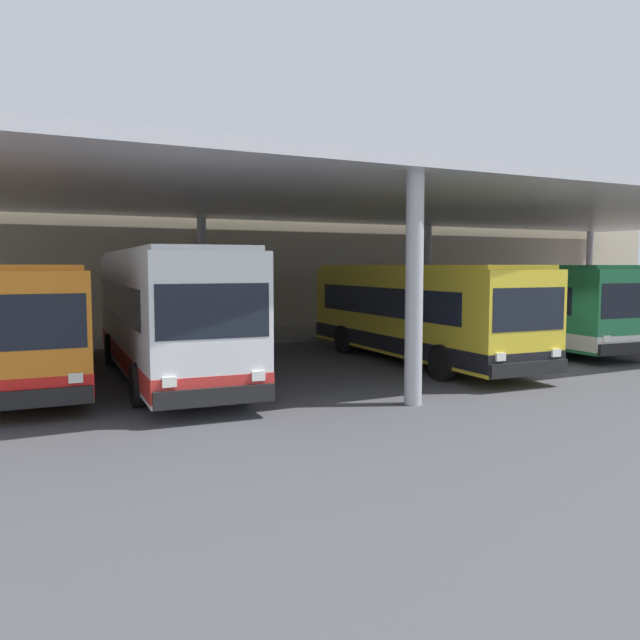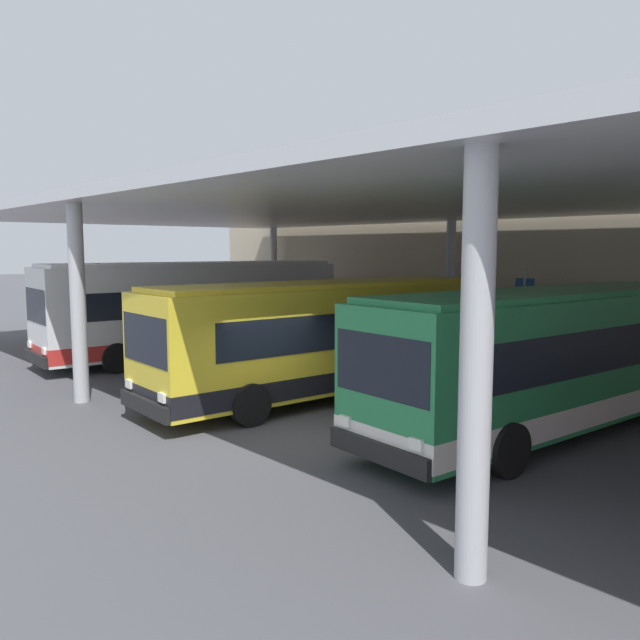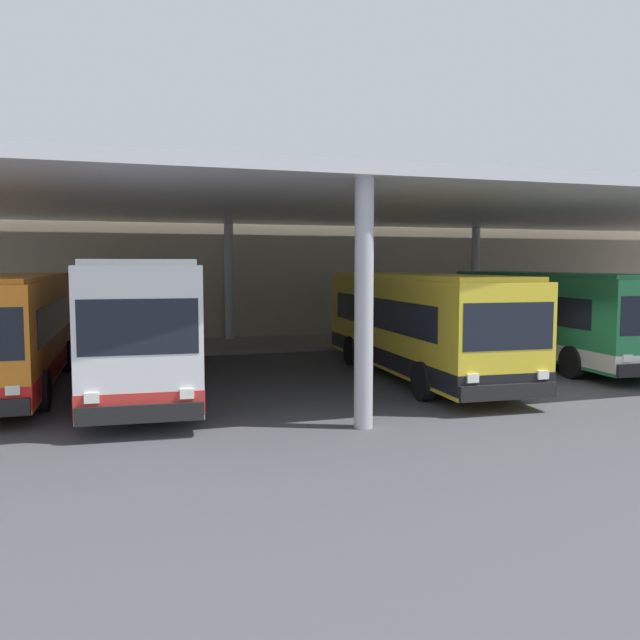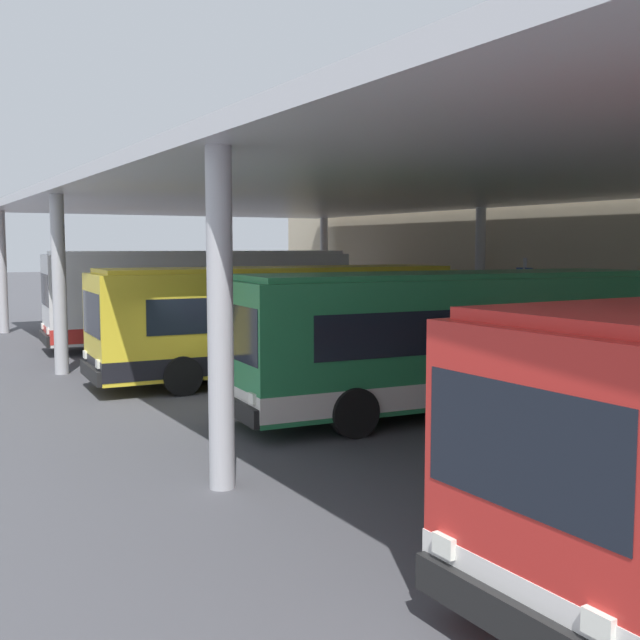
% 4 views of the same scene
% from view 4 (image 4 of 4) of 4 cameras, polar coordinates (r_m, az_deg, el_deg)
% --- Properties ---
extents(ground_plane, '(200.00, 200.00, 0.00)m').
position_cam_4_polar(ground_plane, '(18.82, -7.35, -6.05)').
color(ground_plane, '#47474C').
extents(platform_kerb, '(42.00, 4.50, 0.18)m').
position_cam_4_polar(platform_kerb, '(25.59, 17.83, -3.00)').
color(platform_kerb, gray).
rests_on(platform_kerb, ground).
extents(station_building_facade, '(48.00, 1.60, 8.31)m').
position_cam_4_polar(station_building_facade, '(27.81, 22.64, 5.91)').
color(station_building_facade, '#C1B293').
rests_on(station_building_facade, ground).
extents(canopy_shelter, '(40.00, 17.00, 5.55)m').
position_cam_4_polar(canopy_shelter, '(21.19, 6.57, 9.68)').
color(canopy_shelter, silver).
rests_on(canopy_shelter, ground).
extents(bus_nearest_bay, '(2.98, 10.61, 3.17)m').
position_cam_4_polar(bus_nearest_bay, '(33.09, -9.26, 1.80)').
color(bus_nearest_bay, orange).
rests_on(bus_nearest_bay, ground).
extents(bus_second_bay, '(3.35, 11.48, 3.57)m').
position_cam_4_polar(bus_second_bay, '(29.36, -8.75, 1.70)').
color(bus_second_bay, white).
rests_on(bus_second_bay, ground).
extents(bus_middle_bay, '(3.12, 10.65, 3.17)m').
position_cam_4_polar(bus_middle_bay, '(21.77, -2.95, -0.04)').
color(bus_middle_bay, yellow).
rests_on(bus_middle_bay, ground).
extents(bus_far_bay, '(3.27, 10.68, 3.17)m').
position_cam_4_polar(bus_far_bay, '(17.71, 9.96, -1.39)').
color(bus_far_bay, '#28844C').
rests_on(bus_far_bay, ground).
extents(banner_sign, '(0.70, 0.12, 3.20)m').
position_cam_4_polar(banner_sign, '(25.59, 14.86, 1.34)').
color(banner_sign, '#B2B2B7').
rests_on(banner_sign, platform_kerb).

